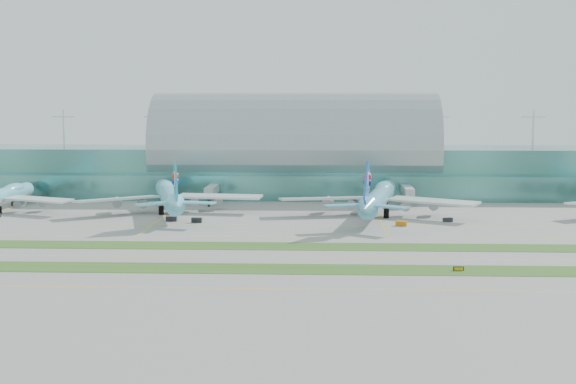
{
  "coord_description": "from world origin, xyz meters",
  "views": [
    {
      "loc": [
        11.42,
        -211.5,
        38.3
      ],
      "look_at": [
        0.0,
        55.0,
        9.0
      ],
      "focal_mm": 50.0,
      "sensor_mm": 36.0,
      "label": 1
    }
  ],
  "objects_px": {
    "airliner_b": "(169,195)",
    "terminal": "(295,161)",
    "taxiway_sign_east": "(459,269)",
    "airliner_c": "(379,197)"
  },
  "relations": [
    {
      "from": "terminal",
      "to": "airliner_c",
      "type": "xyz_separation_m",
      "value": [
        30.88,
        -66.0,
        -7.62
      ]
    },
    {
      "from": "airliner_c",
      "to": "terminal",
      "type": "bearing_deg",
      "value": 125.08
    },
    {
      "from": "terminal",
      "to": "airliner_b",
      "type": "bearing_deg",
      "value": -125.0
    },
    {
      "from": "airliner_b",
      "to": "taxiway_sign_east",
      "type": "xyz_separation_m",
      "value": [
        85.77,
        -95.98,
        -5.87
      ]
    },
    {
      "from": "terminal",
      "to": "taxiway_sign_east",
      "type": "xyz_separation_m",
      "value": [
        42.98,
        -157.09,
        -13.72
      ]
    },
    {
      "from": "terminal",
      "to": "airliner_b",
      "type": "distance_m",
      "value": 75.01
    },
    {
      "from": "airliner_b",
      "to": "terminal",
      "type": "bearing_deg",
      "value": 40.28
    },
    {
      "from": "airliner_c",
      "to": "taxiway_sign_east",
      "type": "bearing_deg",
      "value": -72.43
    },
    {
      "from": "taxiway_sign_east",
      "to": "airliner_c",
      "type": "bearing_deg",
      "value": 97.92
    },
    {
      "from": "airliner_b",
      "to": "taxiway_sign_east",
      "type": "relative_size",
      "value": 30.53
    }
  ]
}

